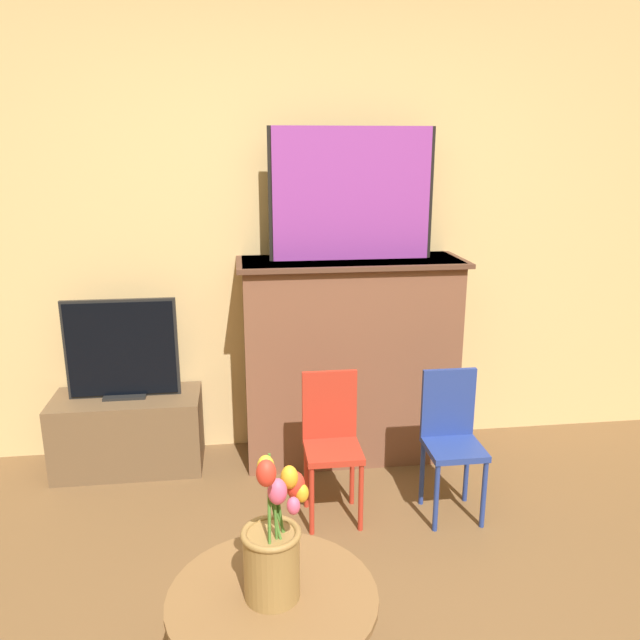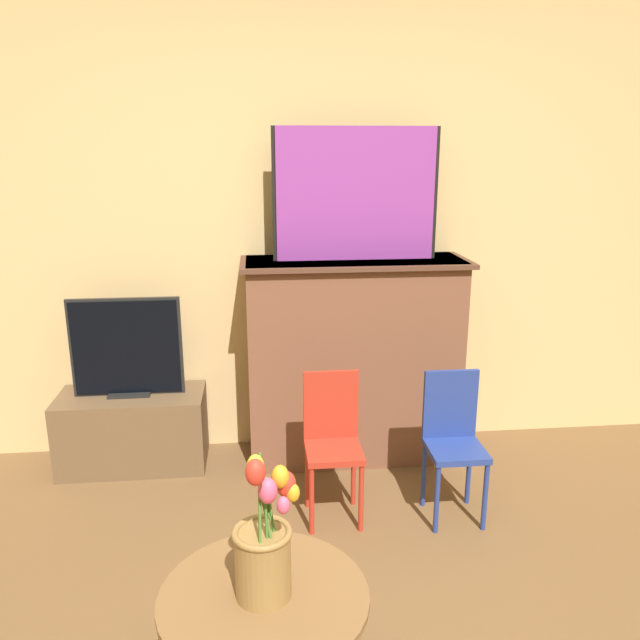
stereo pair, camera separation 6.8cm
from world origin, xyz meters
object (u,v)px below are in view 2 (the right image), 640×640
painting (356,194)px  chair_blue (453,436)px  vase_tulips (264,548)px  chair_red (332,437)px  tv_monitor (126,349)px

painting → chair_blue: size_ratio=1.23×
painting → vase_tulips: painting is taller
chair_red → vase_tulips: size_ratio=1.44×
chair_blue → vase_tulips: vase_tulips is taller
painting → chair_blue: (0.38, -0.66, -1.09)m
tv_monitor → vase_tulips: bearing=-67.5°
painting → chair_red: (-0.19, -0.61, -1.09)m
chair_blue → tv_monitor: bearing=158.2°
painting → tv_monitor: 1.49m
tv_monitor → chair_red: (1.05, -0.60, -0.28)m
tv_monitor → vase_tulips: 1.87m
chair_red → chair_blue: 0.58m
tv_monitor → chair_blue: size_ratio=0.83×
chair_red → vase_tulips: bearing=-106.7°
painting → vase_tulips: bearing=-107.0°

